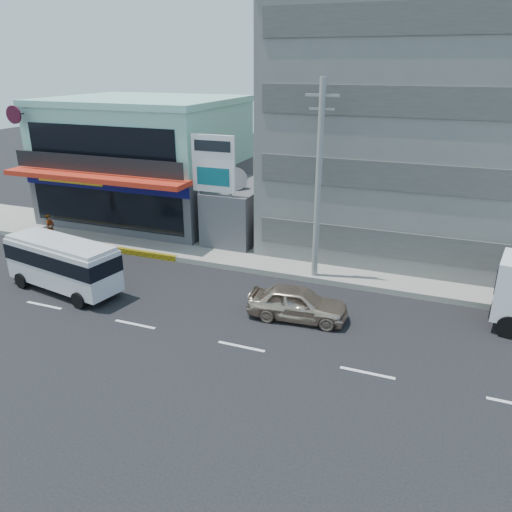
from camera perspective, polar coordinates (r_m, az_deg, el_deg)
The scene contains 11 objects.
ground at distance 22.42m, azimuth -13.66°, elevation -7.60°, with size 120.00×120.00×0.00m, color black.
sidewalk at distance 28.25m, azimuth 5.80°, elevation -0.55°, with size 70.00×5.00×0.30m, color gray.
shop_building at distance 36.37m, azimuth -12.34°, elevation 10.34°, with size 12.40×11.70×8.00m.
concrete_building at distance 31.11m, azimuth 18.33°, elevation 13.60°, with size 16.00×12.00×14.00m, color slate.
gap_structure at distance 31.51m, azimuth -1.64°, elevation 4.96°, with size 3.00×6.00×3.50m, color #49494E.
satellite_dish at distance 30.16m, azimuth -2.42°, elevation 7.79°, with size 1.50×1.50×0.15m, color slate.
billboard at distance 28.47m, azimuth -4.86°, elevation 9.71°, with size 2.60×0.18×6.90m.
utility_pole_near at distance 24.57m, azimuth 7.15°, elevation 8.30°, with size 1.60×0.30×10.00m.
minibus at distance 26.05m, azimuth -21.26°, elevation -0.56°, with size 6.48×3.08×2.60m.
sedan at distance 22.03m, azimuth 4.78°, elevation -5.37°, with size 1.76×4.39×1.49m, color beige.
motorcycle_rider at distance 32.21m, azimuth -22.27°, elevation 1.82°, with size 1.80×0.76×2.25m.
Camera 1 is at (11.79, -15.85, 10.60)m, focal length 35.00 mm.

